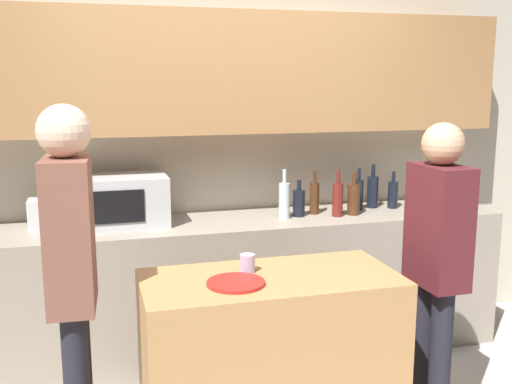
% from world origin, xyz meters
% --- Properties ---
extents(back_wall, '(6.40, 0.40, 2.70)m').
position_xyz_m(back_wall, '(0.00, 1.66, 1.54)').
color(back_wall, beige).
rests_on(back_wall, ground_plane).
extents(back_counter, '(3.60, 0.62, 0.91)m').
position_xyz_m(back_counter, '(0.00, 1.39, 0.46)').
color(back_counter, gray).
rests_on(back_counter, ground_plane).
extents(kitchen_island, '(1.19, 0.57, 0.89)m').
position_xyz_m(kitchen_island, '(-0.04, 0.32, 0.45)').
color(kitchen_island, '#B27F4C').
rests_on(kitchen_island, ground_plane).
extents(microwave, '(0.52, 0.39, 0.30)m').
position_xyz_m(microwave, '(-0.63, 1.46, 1.06)').
color(microwave, '#B7BABC').
rests_on(microwave, back_counter).
extents(toaster, '(0.26, 0.16, 0.18)m').
position_xyz_m(toaster, '(-1.05, 1.46, 1.00)').
color(toaster, silver).
rests_on(toaster, back_counter).
extents(potted_plant, '(0.14, 0.14, 0.39)m').
position_xyz_m(potted_plant, '(1.51, 1.46, 1.11)').
color(potted_plant, silver).
rests_on(potted_plant, back_counter).
extents(bottle_0, '(0.07, 0.07, 0.32)m').
position_xyz_m(bottle_0, '(0.36, 1.34, 1.03)').
color(bottle_0, silver).
rests_on(bottle_0, back_counter).
extents(bottle_1, '(0.08, 0.08, 0.24)m').
position_xyz_m(bottle_1, '(0.47, 1.37, 1.00)').
color(bottle_1, black).
rests_on(bottle_1, back_counter).
extents(bottle_2, '(0.06, 0.06, 0.29)m').
position_xyz_m(bottle_2, '(0.59, 1.41, 1.02)').
color(bottle_2, '#472814').
rests_on(bottle_2, back_counter).
extents(bottle_3, '(0.07, 0.07, 0.30)m').
position_xyz_m(bottle_3, '(0.71, 1.30, 1.03)').
color(bottle_3, maroon).
rests_on(bottle_3, back_counter).
extents(bottle_4, '(0.08, 0.08, 0.28)m').
position_xyz_m(bottle_4, '(0.83, 1.32, 1.02)').
color(bottle_4, '#472814').
rests_on(bottle_4, back_counter).
extents(bottle_5, '(0.06, 0.06, 0.28)m').
position_xyz_m(bottle_5, '(0.93, 1.45, 1.02)').
color(bottle_5, black).
rests_on(bottle_5, back_counter).
extents(bottle_6, '(0.08, 0.08, 0.30)m').
position_xyz_m(bottle_6, '(1.05, 1.49, 1.03)').
color(bottle_6, black).
rests_on(bottle_6, back_counter).
extents(bottle_7, '(0.07, 0.07, 0.25)m').
position_xyz_m(bottle_7, '(1.18, 1.44, 1.01)').
color(bottle_7, black).
rests_on(bottle_7, back_counter).
extents(plate_on_island, '(0.26, 0.26, 0.01)m').
position_xyz_m(plate_on_island, '(-0.22, 0.25, 0.90)').
color(plate_on_island, red).
rests_on(plate_on_island, kitchen_island).
extents(cup_0, '(0.07, 0.07, 0.09)m').
position_xyz_m(cup_0, '(-0.13, 0.41, 0.94)').
color(cup_0, '#A8A1BC').
rests_on(cup_0, kitchen_island).
extents(person_left, '(0.22, 0.35, 1.69)m').
position_xyz_m(person_left, '(-0.92, 0.37, 1.01)').
color(person_left, black).
rests_on(person_left, ground_plane).
extents(person_center, '(0.21, 0.34, 1.58)m').
position_xyz_m(person_center, '(0.83, 0.33, 0.93)').
color(person_center, black).
rests_on(person_center, ground_plane).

